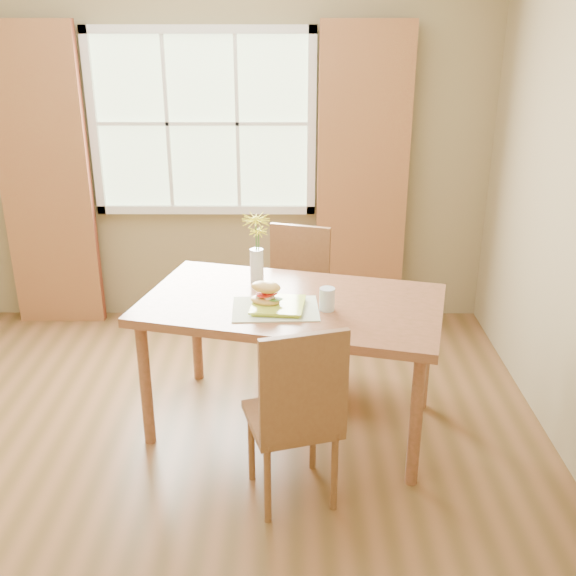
% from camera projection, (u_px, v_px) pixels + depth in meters
% --- Properties ---
extents(room, '(4.24, 3.84, 2.74)m').
position_uv_depth(room, '(155.00, 216.00, 3.13)').
color(room, brown).
rests_on(room, ground).
extents(window, '(1.62, 0.06, 1.32)m').
position_uv_depth(window, '(203.00, 123.00, 4.81)').
color(window, beige).
rests_on(window, room).
extents(curtain_left, '(0.65, 0.08, 2.20)m').
position_uv_depth(curtain_left, '(45.00, 181.00, 4.88)').
color(curtain_left, maroon).
rests_on(curtain_left, room).
extents(curtain_right, '(0.65, 0.08, 2.20)m').
position_uv_depth(curtain_right, '(362.00, 182.00, 4.87)').
color(curtain_right, maroon).
rests_on(curtain_right, room).
extents(dining_table, '(1.78, 1.27, 0.78)m').
position_uv_depth(dining_table, '(292.00, 314.00, 3.68)').
color(dining_table, brown).
rests_on(dining_table, room).
extents(chair_near, '(0.50, 0.50, 0.97)m').
position_uv_depth(chair_near, '(297.00, 410.00, 3.10)').
color(chair_near, brown).
rests_on(chair_near, room).
extents(chair_far, '(0.50, 0.50, 0.96)m').
position_uv_depth(chair_far, '(295.00, 294.00, 4.40)').
color(chair_far, brown).
rests_on(chair_far, room).
extents(placemat, '(0.46, 0.35, 0.01)m').
position_uv_depth(placemat, '(275.00, 309.00, 3.54)').
color(placemat, silver).
rests_on(placemat, dining_table).
extents(plate, '(0.30, 0.30, 0.01)m').
position_uv_depth(plate, '(278.00, 307.00, 3.54)').
color(plate, '#B1C832').
rests_on(plate, placemat).
extents(croissant_sandwich, '(0.20, 0.17, 0.13)m').
position_uv_depth(croissant_sandwich, '(266.00, 293.00, 3.54)').
color(croissant_sandwich, '#F7CD54').
rests_on(croissant_sandwich, plate).
extents(water_glass, '(0.08, 0.08, 0.12)m').
position_uv_depth(water_glass, '(327.00, 300.00, 3.52)').
color(water_glass, silver).
rests_on(water_glass, dining_table).
extents(flower_vase, '(0.16, 0.16, 0.40)m').
position_uv_depth(flower_vase, '(257.00, 242.00, 3.82)').
color(flower_vase, silver).
rests_on(flower_vase, dining_table).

